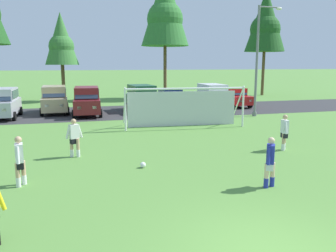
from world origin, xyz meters
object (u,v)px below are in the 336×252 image
player_defender_far (270,162)px  parked_car_slot_far_left (3,103)px  street_lamp (259,60)px  player_midfield_center (20,161)px  player_striker_near (74,138)px  parked_car_slot_center_left (87,101)px  soccer_ball (143,165)px  parked_car_slot_left (55,99)px  player_winger_left (284,132)px  parked_car_slot_center_right (170,99)px  soccer_goal (183,106)px  parked_car_slot_center (142,98)px  parked_car_slot_right (213,96)px  parked_car_slot_far_right (234,97)px

player_defender_far → parked_car_slot_far_left: parked_car_slot_far_left is taller
street_lamp → player_midfield_center: bearing=-142.1°
player_striker_near → parked_car_slot_far_left: 13.31m
parked_car_slot_center_left → parked_car_slot_far_left: bearing=179.4°
soccer_ball → parked_car_slot_left: bearing=103.8°
player_striker_near → player_winger_left: bearing=-7.9°
soccer_ball → parked_car_slot_center_right: size_ratio=0.05×
parked_car_slot_center_left → soccer_goal: bearing=-49.1°
soccer_goal → street_lamp: size_ratio=0.94×
player_defender_far → parked_car_slot_left: bearing=111.1°
player_defender_far → soccer_ball: bearing=138.5°
parked_car_slot_left → player_striker_near: bearing=-83.9°
player_winger_left → street_lamp: street_lamp is taller
parked_car_slot_left → parked_car_slot_center: size_ratio=0.99×
parked_car_slot_right → player_winger_left: bearing=-99.5°
parked_car_slot_right → parked_car_slot_far_right: 2.83m
soccer_goal → parked_car_slot_left: soccer_goal is taller
parked_car_slot_left → parked_car_slot_far_right: (15.79, 0.18, -0.24)m
player_winger_left → parked_car_slot_far_right: parked_car_slot_far_right is taller
soccer_ball → parked_car_slot_center: bearing=79.3°
parked_car_slot_left → soccer_ball: bearing=-76.2°
parked_car_slot_far_left → parked_car_slot_center_left: same height
street_lamp → parked_car_slot_left: bearing=159.5°
soccer_goal → player_midfield_center: bearing=-133.0°
player_winger_left → parked_car_slot_right: 14.67m
player_defender_far → parked_car_slot_far_right: size_ratio=0.39×
parked_car_slot_center → parked_car_slot_far_right: (8.80, 0.80, -0.24)m
parked_car_slot_left → parked_car_slot_center_right: 9.76m
player_striker_near → parked_car_slot_center_right: (8.23, 14.51, 0.05)m
player_midfield_center → parked_car_slot_left: bearing=89.4°
player_winger_left → parked_car_slot_center: size_ratio=0.35×
player_striker_near → parked_car_slot_right: 17.62m
player_winger_left → parked_car_slot_center: (-3.78, 14.76, 0.29)m
parked_car_slot_center_right → parked_car_slot_far_right: (6.04, -0.23, 0.00)m
parked_car_slot_far_right → street_lamp: bearing=-99.0°
soccer_ball → parked_car_slot_far_left: size_ratio=0.05×
parked_car_slot_center_right → parked_car_slot_far_left: bearing=-170.6°
parked_car_slot_center → parked_car_slot_right: same height
soccer_goal → player_defender_far: (-0.61, -11.11, -0.47)m
player_striker_near → parked_car_slot_far_left: (-5.01, 12.33, 0.29)m
player_defender_far → street_lamp: size_ratio=0.20×
player_defender_far → parked_car_slot_center_right: bearing=83.6°
parked_car_slot_right → player_defender_far: bearing=-107.0°
player_striker_near → street_lamp: 16.20m
player_winger_left → parked_car_slot_far_left: size_ratio=0.36×
soccer_goal → parked_car_slot_center_right: bearing=79.6°
player_midfield_center → parked_car_slot_center_right: parked_car_slot_center_right is taller
parked_car_slot_right → parked_car_slot_center_left: bearing=-175.1°
soccer_ball → parked_car_slot_far_right: 20.34m
soccer_goal → parked_car_slot_left: (-8.14, 8.38, -0.18)m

